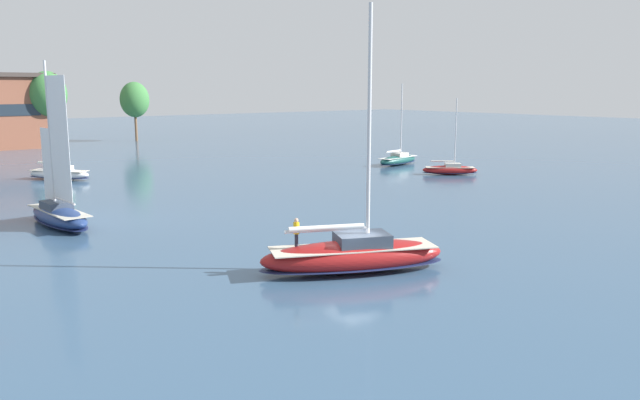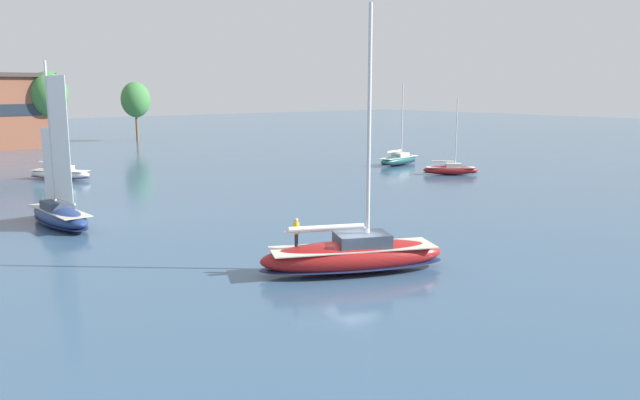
{
  "view_description": "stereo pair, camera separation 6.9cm",
  "coord_description": "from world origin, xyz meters",
  "px_view_note": "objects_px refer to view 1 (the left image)",
  "views": [
    {
      "loc": [
        -22.85,
        -25.51,
        10.28
      ],
      "look_at": [
        0.0,
        3.0,
        3.73
      ],
      "focal_mm": 35.0,
      "sensor_mm": 36.0,
      "label": 1
    },
    {
      "loc": [
        -22.79,
        -25.56,
        10.28
      ],
      "look_at": [
        0.0,
        3.0,
        3.73
      ],
      "focal_mm": 35.0,
      "sensor_mm": 36.0,
      "label": 2
    }
  ],
  "objects_px": {
    "tree_shore_left": "(48,94)",
    "sailboat_moored_mid_channel": "(398,159)",
    "sailboat_main": "(353,255)",
    "sailboat_moored_far_slip": "(59,173)",
    "sailboat_moored_near_marina": "(450,170)",
    "sailboat_moored_outer_mooring": "(59,213)",
    "tree_shore_center": "(135,100)"
  },
  "relations": [
    {
      "from": "tree_shore_left",
      "to": "sailboat_moored_mid_channel",
      "type": "distance_m",
      "value": 63.61
    },
    {
      "from": "sailboat_main",
      "to": "sailboat_moored_far_slip",
      "type": "height_order",
      "value": "sailboat_main"
    },
    {
      "from": "sailboat_moored_far_slip",
      "to": "tree_shore_left",
      "type": "bearing_deg",
      "value": 75.42
    },
    {
      "from": "sailboat_moored_near_marina",
      "to": "sailboat_moored_mid_channel",
      "type": "distance_m",
      "value": 11.0
    },
    {
      "from": "sailboat_moored_mid_channel",
      "to": "sailboat_moored_outer_mooring",
      "type": "bearing_deg",
      "value": -167.13
    },
    {
      "from": "tree_shore_center",
      "to": "sailboat_moored_mid_channel",
      "type": "bearing_deg",
      "value": -78.31
    },
    {
      "from": "tree_shore_left",
      "to": "sailboat_moored_near_marina",
      "type": "relative_size",
      "value": 1.45
    },
    {
      "from": "sailboat_moored_mid_channel",
      "to": "sailboat_moored_outer_mooring",
      "type": "xyz_separation_m",
      "value": [
        -47.69,
        -10.9,
        0.25
      ]
    },
    {
      "from": "tree_shore_center",
      "to": "sailboat_moored_mid_channel",
      "type": "xyz_separation_m",
      "value": [
        12.34,
        -59.67,
        -7.35
      ]
    },
    {
      "from": "sailboat_moored_far_slip",
      "to": "sailboat_moored_near_marina",
      "type": "bearing_deg",
      "value": -33.43
    },
    {
      "from": "sailboat_moored_near_marina",
      "to": "sailboat_moored_far_slip",
      "type": "relative_size",
      "value": 0.86
    },
    {
      "from": "sailboat_main",
      "to": "sailboat_moored_near_marina",
      "type": "distance_m",
      "value": 42.85
    },
    {
      "from": "tree_shore_left",
      "to": "sailboat_moored_far_slip",
      "type": "relative_size",
      "value": 1.24
    },
    {
      "from": "sailboat_moored_mid_channel",
      "to": "sailboat_moored_outer_mooring",
      "type": "relative_size",
      "value": 0.89
    },
    {
      "from": "tree_shore_center",
      "to": "sailboat_moored_mid_channel",
      "type": "distance_m",
      "value": 61.37
    },
    {
      "from": "sailboat_main",
      "to": "sailboat_moored_far_slip",
      "type": "relative_size",
      "value": 1.38
    },
    {
      "from": "sailboat_moored_near_marina",
      "to": "sailboat_moored_far_slip",
      "type": "xyz_separation_m",
      "value": [
        -38.17,
        25.2,
        0.1
      ]
    },
    {
      "from": "sailboat_main",
      "to": "sailboat_moored_mid_channel",
      "type": "height_order",
      "value": "sailboat_main"
    },
    {
      "from": "tree_shore_left",
      "to": "sailboat_moored_outer_mooring",
      "type": "xyz_separation_m",
      "value": [
        -18.12,
        -66.57,
        -8.3
      ]
    },
    {
      "from": "tree_shore_center",
      "to": "tree_shore_left",
      "type": "bearing_deg",
      "value": -166.94
    },
    {
      "from": "sailboat_moored_near_marina",
      "to": "tree_shore_center",
      "type": "bearing_deg",
      "value": 98.25
    },
    {
      "from": "tree_shore_left",
      "to": "sailboat_moored_far_slip",
      "type": "height_order",
      "value": "tree_shore_left"
    },
    {
      "from": "sailboat_main",
      "to": "sailboat_moored_outer_mooring",
      "type": "bearing_deg",
      "value": 112.34
    },
    {
      "from": "sailboat_moored_near_marina",
      "to": "sailboat_moored_mid_channel",
      "type": "height_order",
      "value": "sailboat_moored_mid_channel"
    },
    {
      "from": "sailboat_moored_far_slip",
      "to": "sailboat_main",
      "type": "bearing_deg",
      "value": -87.6
    },
    {
      "from": "sailboat_moored_near_marina",
      "to": "sailboat_moored_outer_mooring",
      "type": "xyz_separation_m",
      "value": [
        -45.56,
        -0.11,
        0.36
      ]
    },
    {
      "from": "sailboat_moored_mid_channel",
      "to": "sailboat_moored_far_slip",
      "type": "distance_m",
      "value": 42.8
    },
    {
      "from": "tree_shore_left",
      "to": "sailboat_main",
      "type": "relative_size",
      "value": 0.9
    },
    {
      "from": "sailboat_moored_near_marina",
      "to": "sailboat_moored_mid_channel",
      "type": "xyz_separation_m",
      "value": [
        2.14,
        10.79,
        0.12
      ]
    },
    {
      "from": "tree_shore_center",
      "to": "sailboat_main",
      "type": "height_order",
      "value": "sailboat_main"
    },
    {
      "from": "sailboat_moored_mid_channel",
      "to": "tree_shore_left",
      "type": "bearing_deg",
      "value": 117.98
    },
    {
      "from": "sailboat_moored_outer_mooring",
      "to": "tree_shore_left",
      "type": "bearing_deg",
      "value": 74.77
    }
  ]
}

